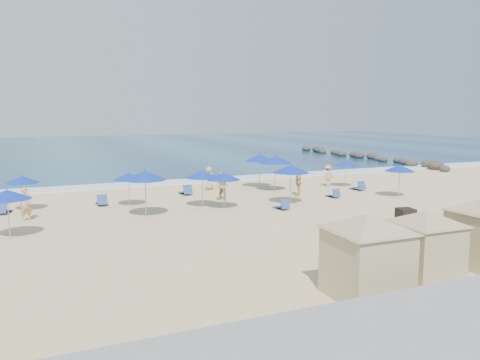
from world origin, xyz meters
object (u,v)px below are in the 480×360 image
(umbrella_6, at_px, (275,160))
(umbrella_10, at_px, (400,168))
(umbrella_2, at_px, (145,175))
(beachgoer_2, at_px, (298,182))
(umbrella_5, at_px, (224,176))
(umbrella_3, at_px, (129,176))
(rock_jetty, at_px, (364,156))
(umbrella_7, at_px, (291,169))
(beachgoer_1, at_px, (222,186))
(cabana_1, at_px, (426,236))
(umbrella_1, at_px, (7,195))
(beachgoer_3, at_px, (328,176))
(umbrella_0, at_px, (22,180))
(cabana_0, at_px, (367,245))
(umbrella_4, at_px, (202,174))
(beachgoer_0, at_px, (26,204))
(umbrella_8, at_px, (260,158))
(trash_bin, at_px, (406,216))
(beachgoer_4, at_px, (209,178))
(umbrella_9, at_px, (346,163))

(umbrella_6, height_order, umbrella_10, umbrella_6)
(umbrella_2, relative_size, beachgoer_2, 1.40)
(umbrella_5, bearing_deg, umbrella_3, 147.37)
(rock_jetty, distance_m, umbrella_2, 37.51)
(umbrella_3, bearing_deg, umbrella_7, -20.33)
(umbrella_6, height_order, beachgoer_1, umbrella_6)
(beachgoer_2, bearing_deg, umbrella_7, -8.34)
(cabana_1, xyz_separation_m, umbrella_10, (9.99, 12.31, 0.48))
(umbrella_2, relative_size, umbrella_3, 1.25)
(umbrella_1, relative_size, beachgoer_1, 1.26)
(beachgoer_2, distance_m, beachgoer_3, 4.89)
(umbrella_2, bearing_deg, umbrella_0, 145.09)
(umbrella_3, bearing_deg, cabana_1, -66.89)
(umbrella_2, relative_size, beachgoer_1, 1.42)
(umbrella_2, xyz_separation_m, umbrella_10, (16.72, -0.78, -0.32))
(umbrella_7, xyz_separation_m, umbrella_10, (7.84, -0.72, -0.25))
(cabana_0, height_order, umbrella_4, cabana_0)
(beachgoer_0, distance_m, beachgoer_1, 11.52)
(umbrella_8, height_order, beachgoer_3, umbrella_8)
(trash_bin, height_order, umbrella_8, umbrella_8)
(umbrella_10, bearing_deg, umbrella_0, 167.56)
(rock_jetty, relative_size, umbrella_7, 10.42)
(umbrella_0, xyz_separation_m, beachgoer_4, (12.32, 3.02, -1.00))
(umbrella_3, bearing_deg, cabana_0, -76.47)
(umbrella_1, xyz_separation_m, umbrella_4, (10.17, 3.14, -0.00))
(cabana_0, bearing_deg, umbrella_6, 70.60)
(rock_jetty, height_order, beachgoer_0, beachgoer_0)
(beachgoer_3, bearing_deg, umbrella_3, 2.55)
(beachgoer_0, height_order, beachgoer_4, beachgoer_0)
(umbrella_2, xyz_separation_m, umbrella_9, (16.14, 4.28, -0.49))
(umbrella_0, xyz_separation_m, beachgoer_2, (16.98, -1.84, -0.91))
(trash_bin, distance_m, beachgoer_3, 12.13)
(cabana_0, height_order, umbrella_5, cabana_0)
(umbrella_8, bearing_deg, umbrella_10, -46.52)
(umbrella_6, xyz_separation_m, umbrella_8, (-0.30, 1.88, -0.02))
(trash_bin, bearing_deg, cabana_1, -119.06)
(umbrella_5, relative_size, umbrella_9, 1.09)
(trash_bin, bearing_deg, umbrella_3, 149.87)
(umbrella_2, distance_m, umbrella_9, 16.71)
(trash_bin, bearing_deg, beachgoer_0, 164.35)
(umbrella_0, bearing_deg, umbrella_9, 0.08)
(rock_jetty, xyz_separation_m, umbrella_8, (-21.09, -14.63, 1.92))
(cabana_1, bearing_deg, umbrella_7, 80.61)
(umbrella_9, distance_m, umbrella_10, 5.10)
(umbrella_0, distance_m, beachgoer_4, 12.72)
(cabana_0, xyz_separation_m, umbrella_9, (12.33, 17.93, 0.15))
(umbrella_6, bearing_deg, umbrella_8, 99.03)
(cabana_1, bearing_deg, beachgoer_1, 94.25)
(trash_bin, distance_m, umbrella_8, 13.37)
(umbrella_9, height_order, umbrella_10, umbrella_10)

